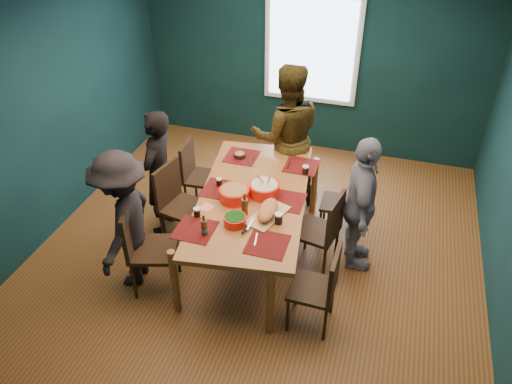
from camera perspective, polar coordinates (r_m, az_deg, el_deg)
room at (r=5.40m, az=1.52°, el=6.87°), size 5.01×5.01×2.71m
dining_table at (r=5.35m, az=-0.36°, el=-1.06°), size 1.40×2.35×0.84m
chair_left_far at (r=6.31m, az=-6.90°, el=2.41°), size 0.44×0.44×0.93m
chair_left_mid at (r=5.78m, az=-9.09°, el=-0.72°), size 0.53×0.53×1.00m
chair_left_near at (r=5.21m, az=-12.80°, el=-5.59°), size 0.57×0.57×1.03m
chair_right_far at (r=5.92m, az=10.22°, el=-0.74°), size 0.40×0.40×0.87m
chair_right_mid at (r=5.37m, az=7.87°, el=-3.98°), size 0.51×0.51×0.97m
chair_right_near at (r=4.77m, az=7.54°, el=-10.39°), size 0.43×0.43×0.93m
person_far_left at (r=5.88m, az=-11.03°, el=2.09°), size 0.38×0.57×1.56m
person_back at (r=6.24m, az=3.51°, el=6.39°), size 1.09×0.97×1.86m
person_right at (r=5.35m, az=11.84°, el=-1.54°), size 0.55×0.98×1.58m
person_near_left at (r=5.22m, az=-14.80°, el=-3.21°), size 0.72×1.08×1.56m
bowl_salad at (r=5.21m, az=-2.51°, el=-0.21°), size 0.32×0.32×0.13m
bowl_dumpling at (r=5.28m, az=0.95°, el=0.37°), size 0.32×0.32×0.30m
bowl_herbs at (r=4.88m, az=-2.42°, el=-3.20°), size 0.23×0.23×0.10m
cutting_board at (r=4.97m, az=1.34°, el=-2.23°), size 0.39×0.64×0.14m
small_bowl at (r=5.94m, az=-1.87°, el=4.23°), size 0.14×0.14×0.06m
beer_bottle_a at (r=4.76m, az=-5.93°, el=-4.06°), size 0.06×0.06×0.23m
beer_bottle_b at (r=4.98m, az=-1.30°, el=-1.65°), size 0.07×0.07×0.25m
cola_glass_a at (r=5.01m, az=-6.76°, el=-2.28°), size 0.07×0.07×0.10m
cola_glass_b at (r=4.89m, az=2.61°, el=-2.98°), size 0.08×0.08×0.11m
cola_glass_c at (r=5.65m, az=5.67°, el=2.57°), size 0.07×0.07×0.10m
cola_glass_d at (r=5.44m, az=-4.23°, el=1.18°), size 0.06×0.06×0.09m
napkin_a at (r=5.28m, az=3.30°, el=-0.59°), size 0.15×0.15×0.00m
napkin_b at (r=5.15m, az=-5.69°, el=-1.77°), size 0.16×0.16×0.00m
napkin_c at (r=4.68m, az=0.42°, el=-6.03°), size 0.20×0.20×0.00m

